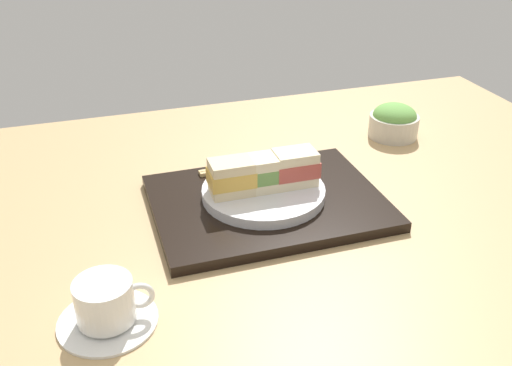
# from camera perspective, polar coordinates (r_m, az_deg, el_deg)

# --- Properties ---
(ground_plane) EXTENTS (1.40, 1.00, 0.03)m
(ground_plane) POSITION_cam_1_polar(r_m,az_deg,el_deg) (1.04, 3.18, -2.54)
(ground_plane) COLOR tan
(serving_tray) EXTENTS (0.39, 0.29, 0.02)m
(serving_tray) POSITION_cam_1_polar(r_m,az_deg,el_deg) (1.01, 1.12, -1.92)
(serving_tray) COLOR black
(serving_tray) RESTS_ON ground_plane
(sandwich_plate) EXTENTS (0.21, 0.21, 0.02)m
(sandwich_plate) POSITION_cam_1_polar(r_m,az_deg,el_deg) (1.00, 0.74, -0.90)
(sandwich_plate) COLOR silver
(sandwich_plate) RESTS_ON serving_tray
(sandwich_near) EXTENTS (0.08, 0.05, 0.06)m
(sandwich_near) POSITION_cam_1_polar(r_m,az_deg,el_deg) (1.00, 3.89, 1.48)
(sandwich_near) COLOR beige
(sandwich_near) RESTS_ON sandwich_plate
(sandwich_middle) EXTENTS (0.07, 0.05, 0.06)m
(sandwich_middle) POSITION_cam_1_polar(r_m,az_deg,el_deg) (0.98, 0.75, 1.03)
(sandwich_middle) COLOR beige
(sandwich_middle) RESTS_ON sandwich_plate
(sandwich_far) EXTENTS (0.08, 0.05, 0.06)m
(sandwich_far) POSITION_cam_1_polar(r_m,az_deg,el_deg) (0.97, -2.47, 0.63)
(sandwich_far) COLOR beige
(sandwich_far) RESTS_ON sandwich_plate
(salad_bowl) EXTENTS (0.11, 0.11, 0.07)m
(salad_bowl) POSITION_cam_1_polar(r_m,az_deg,el_deg) (1.30, 13.40, 5.92)
(salad_bowl) COLOR beige
(salad_bowl) RESTS_ON ground_plane
(chopsticks_pair) EXTENTS (0.23, 0.03, 0.01)m
(chopsticks_pair) POSITION_cam_1_polar(r_m,az_deg,el_deg) (1.11, -0.00, 1.93)
(chopsticks_pair) COLOR tan
(chopsticks_pair) RESTS_ON serving_tray
(coffee_cup) EXTENTS (0.13, 0.13, 0.07)m
(coffee_cup) POSITION_cam_1_polar(r_m,az_deg,el_deg) (0.78, -14.49, -11.55)
(coffee_cup) COLOR white
(coffee_cup) RESTS_ON ground_plane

